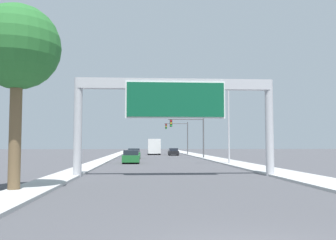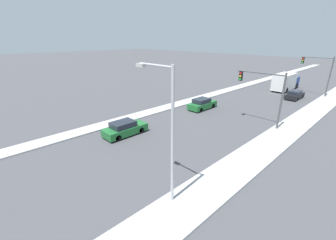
# 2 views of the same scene
# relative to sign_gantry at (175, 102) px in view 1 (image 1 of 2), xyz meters

# --- Properties ---
(sidewalk_right) EXTENTS (3.00, 120.00, 0.15)m
(sidewalk_right) POSITION_rel_sign_gantry_xyz_m (7.75, 42.09, -4.93)
(sidewalk_right) COLOR #AEAEAE
(sidewalk_right) RESTS_ON ground
(median_strip_left) EXTENTS (2.00, 120.00, 0.15)m
(median_strip_left) POSITION_rel_sign_gantry_xyz_m (-7.25, 42.09, -4.93)
(median_strip_left) COLOR #AEAEAE
(median_strip_left) RESTS_ON ground
(sign_gantry) EXTENTS (13.45, 0.73, 6.55)m
(sign_gantry) POSITION_rel_sign_gantry_xyz_m (0.00, 0.00, 0.00)
(sign_gantry) COLOR #B2B2B7
(sign_gantry) RESTS_ON ground
(car_far_left) EXTENTS (1.84, 4.37, 1.50)m
(car_far_left) POSITION_rel_sign_gantry_xyz_m (-3.50, 30.30, -4.29)
(car_far_left) COLOR #1E662D
(car_far_left) RESTS_ON ground
(car_mid_right) EXTENTS (1.79, 4.27, 1.37)m
(car_mid_right) POSITION_rel_sign_gantry_xyz_m (3.50, 45.44, -4.35)
(car_mid_right) COLOR black
(car_mid_right) RESTS_ON ground
(car_near_center) EXTENTS (1.88, 4.47, 1.47)m
(car_near_center) POSITION_rel_sign_gantry_xyz_m (-3.50, 17.59, -4.31)
(car_near_center) COLOR #1E662D
(car_near_center) RESTS_ON ground
(truck_box_primary) EXTENTS (2.45, 7.83, 3.14)m
(truck_box_primary) POSITION_rel_sign_gantry_xyz_m (0.00, 50.91, -3.40)
(truck_box_primary) COLOR navy
(truck_box_primary) RESTS_ON ground
(traffic_light_near_intersection) EXTENTS (5.35, 0.32, 6.10)m
(traffic_light_near_intersection) POSITION_rel_sign_gantry_xyz_m (5.01, 30.09, -0.81)
(traffic_light_near_intersection) COLOR #4C4C4F
(traffic_light_near_intersection) RESTS_ON ground
(traffic_light_mid_block) EXTENTS (4.82, 0.32, 6.56)m
(traffic_light_mid_block) POSITION_rel_sign_gantry_xyz_m (5.26, 50.09, -0.56)
(traffic_light_mid_block) COLOR #4C4C4F
(traffic_light_mid_block) RESTS_ON ground
(palm_tree_foreground) EXTENTS (3.89, 3.89, 8.55)m
(palm_tree_foreground) POSITION_rel_sign_gantry_xyz_m (-7.88, -7.66, 1.50)
(palm_tree_foreground) COLOR brown
(palm_tree_foreground) RESTS_ON ground
(street_lamp_right) EXTENTS (2.95, 0.28, 8.15)m
(street_lamp_right) POSITION_rel_sign_gantry_xyz_m (6.45, 14.00, -0.11)
(street_lamp_right) COLOR #B2B2B7
(street_lamp_right) RESTS_ON ground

